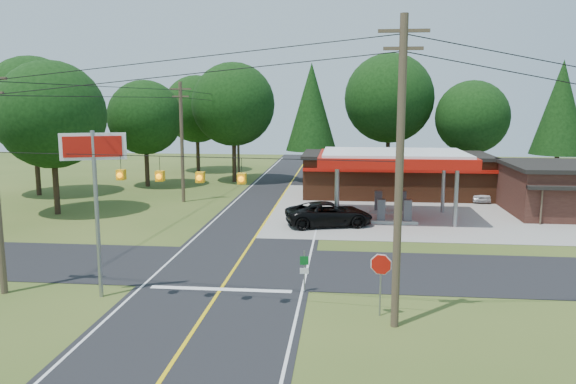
# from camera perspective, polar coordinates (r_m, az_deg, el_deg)

# --- Properties ---
(ground) EXTENTS (120.00, 120.00, 0.00)m
(ground) POSITION_cam_1_polar(r_m,az_deg,el_deg) (29.36, -5.32, -7.56)
(ground) COLOR #384E1B
(ground) RESTS_ON ground
(main_highway) EXTENTS (8.00, 120.00, 0.02)m
(main_highway) POSITION_cam_1_polar(r_m,az_deg,el_deg) (29.35, -5.32, -7.54)
(main_highway) COLOR black
(main_highway) RESTS_ON ground
(cross_road) EXTENTS (70.00, 7.00, 0.02)m
(cross_road) POSITION_cam_1_polar(r_m,az_deg,el_deg) (29.35, -5.32, -7.53)
(cross_road) COLOR black
(cross_road) RESTS_ON ground
(lane_center_yellow) EXTENTS (0.15, 110.00, 0.00)m
(lane_center_yellow) POSITION_cam_1_polar(r_m,az_deg,el_deg) (29.35, -5.32, -7.51)
(lane_center_yellow) COLOR yellow
(lane_center_yellow) RESTS_ON main_highway
(gas_canopy) EXTENTS (10.60, 7.40, 4.88)m
(gas_canopy) POSITION_cam_1_polar(r_m,az_deg,el_deg) (40.92, 10.68, 3.22)
(gas_canopy) COLOR gray
(gas_canopy) RESTS_ON ground
(convenience_store) EXTENTS (16.40, 7.55, 3.80)m
(convenience_store) POSITION_cam_1_polar(r_m,az_deg,el_deg) (51.16, 10.79, 1.77)
(convenience_store) COLOR #5D2F1A
(convenience_store) RESTS_ON ground
(utility_pole_near_right) EXTENTS (1.80, 0.30, 11.50)m
(utility_pole_near_right) POSITION_cam_1_polar(r_m,az_deg,el_deg) (20.80, 11.25, 2.11)
(utility_pole_near_right) COLOR #473828
(utility_pole_near_right) RESTS_ON ground
(utility_pole_far_left) EXTENTS (1.80, 0.30, 10.00)m
(utility_pole_far_left) POSITION_cam_1_polar(r_m,az_deg,el_deg) (47.63, -10.74, 5.19)
(utility_pole_far_left) COLOR #473828
(utility_pole_far_left) RESTS_ON ground
(utility_pole_north) EXTENTS (0.30, 0.30, 9.50)m
(utility_pole_north) POSITION_cam_1_polar(r_m,az_deg,el_deg) (63.80, -5.08, 5.93)
(utility_pole_north) COLOR #473828
(utility_pole_north) RESTS_ON ground
(overhead_beacons) EXTENTS (17.04, 2.04, 1.03)m
(overhead_beacons) POSITION_cam_1_polar(r_m,az_deg,el_deg) (22.63, -10.97, 3.33)
(overhead_beacons) COLOR black
(overhead_beacons) RESTS_ON ground
(treeline_backdrop) EXTENTS (70.27, 51.59, 13.30)m
(treeline_backdrop) POSITION_cam_1_polar(r_m,az_deg,el_deg) (51.78, 0.61, 8.21)
(treeline_backdrop) COLOR #332316
(treeline_backdrop) RESTS_ON ground
(suv_car) EXTENTS (7.23, 7.23, 1.64)m
(suv_car) POSITION_cam_1_polar(r_m,az_deg,el_deg) (38.34, 4.18, -2.26)
(suv_car) COLOR black
(suv_car) RESTS_ON ground
(sedan_car) EXTENTS (4.18, 4.18, 1.29)m
(sedan_car) POSITION_cam_1_polar(r_m,az_deg,el_deg) (50.51, 18.88, -0.12)
(sedan_car) COLOR white
(sedan_car) RESTS_ON ground
(big_stop_sign) EXTENTS (2.57, 0.97, 7.25)m
(big_stop_sign) POSITION_cam_1_polar(r_m,az_deg,el_deg) (25.06, -19.06, 1.77)
(big_stop_sign) COLOR gray
(big_stop_sign) RESTS_ON ground
(octagonal_stop_sign) EXTENTS (0.87, 0.27, 2.57)m
(octagonal_stop_sign) POSITION_cam_1_polar(r_m,az_deg,el_deg) (22.57, 9.41, -7.77)
(octagonal_stop_sign) COLOR gray
(octagonal_stop_sign) RESTS_ON ground
(route_sign_post) EXTENTS (0.39, 0.11, 1.91)m
(route_sign_post) POSITION_cam_1_polar(r_m,az_deg,el_deg) (25.20, 1.67, -7.72)
(route_sign_post) COLOR gray
(route_sign_post) RESTS_ON ground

